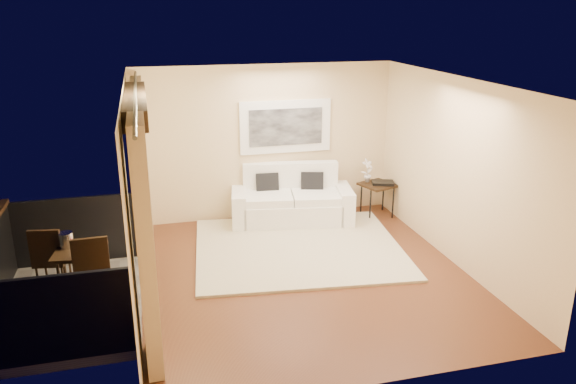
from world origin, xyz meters
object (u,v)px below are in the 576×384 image
object	(u,v)px
balcony_chair_near	(92,273)
ice_bucket	(66,240)
sofa	(292,202)
side_table	(378,187)
balcony_chair_far	(49,256)
orchid	(368,171)
bistro_table	(80,256)

from	to	relation	value
balcony_chair_near	ice_bucket	size ratio (longest dim) A/B	4.95
sofa	ice_bucket	size ratio (longest dim) A/B	10.96
side_table	balcony_chair_far	xyz separation A→B (m)	(-5.30, -1.65, -0.00)
ice_bucket	sofa	bearing A→B (deg)	28.90
ice_bucket	balcony_chair_far	bearing A→B (deg)	146.47
side_table	balcony_chair_far	distance (m)	5.55
orchid	ice_bucket	world-z (taller)	orchid
side_table	balcony_chair_near	world-z (taller)	balcony_chair_near
bistro_table	ice_bucket	xyz separation A→B (m)	(-0.16, 0.14, 0.18)
bistro_table	balcony_chair_far	xyz separation A→B (m)	(-0.42, 0.31, -0.08)
orchid	ice_bucket	distance (m)	5.28
side_table	orchid	size ratio (longest dim) A/B	1.60
side_table	orchid	world-z (taller)	orchid
sofa	bistro_table	distance (m)	3.90
bistro_table	balcony_chair_far	bearing A→B (deg)	143.50
bistro_table	balcony_chair_near	size ratio (longest dim) A/B	0.70
balcony_chair_near	ice_bucket	world-z (taller)	balcony_chair_near
sofa	orchid	world-z (taller)	orchid
bistro_table	balcony_chair_near	bearing A→B (deg)	-69.30
bistro_table	balcony_chair_near	distance (m)	0.48
balcony_chair_far	ice_bucket	xyz separation A→B (m)	(0.26, -0.17, 0.26)
bistro_table	balcony_chair_far	size ratio (longest dim) A/B	0.75
balcony_chair_near	sofa	bearing A→B (deg)	36.52
balcony_chair_far	balcony_chair_near	distance (m)	0.96
orchid	balcony_chair_near	xyz separation A→B (m)	(-4.57, -2.56, -0.23)
bistro_table	side_table	bearing A→B (deg)	21.84
side_table	balcony_chair_near	xyz separation A→B (m)	(-4.71, -2.41, 0.04)
bistro_table	balcony_chair_near	world-z (taller)	balcony_chair_near
bistro_table	balcony_chair_far	world-z (taller)	balcony_chair_far
sofa	balcony_chair_far	size ratio (longest dim) A/B	2.37
side_table	bistro_table	bearing A→B (deg)	-158.16
side_table	ice_bucket	distance (m)	5.37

